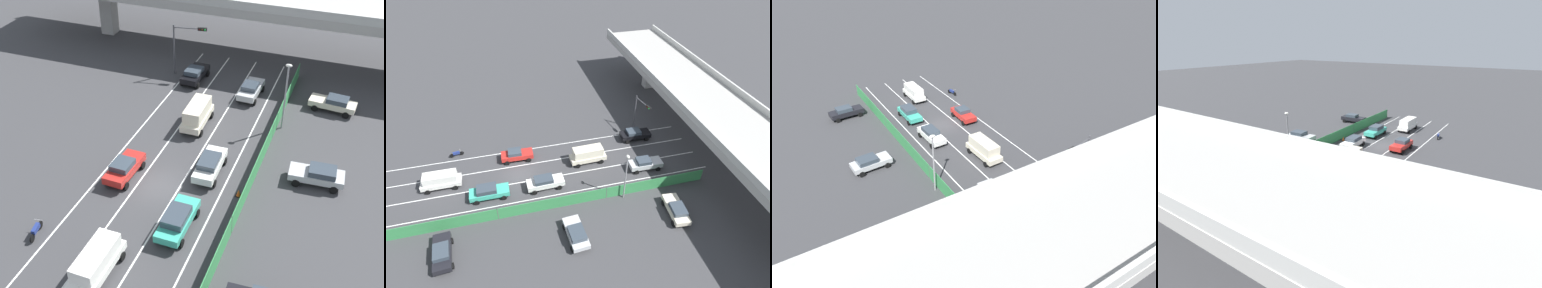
{
  "view_description": "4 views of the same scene",
  "coord_description": "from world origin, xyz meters",
  "views": [
    {
      "loc": [
        13.24,
        -27.74,
        25.55
      ],
      "look_at": [
        1.31,
        4.06,
        1.69
      ],
      "focal_mm": 46.51,
      "sensor_mm": 36.0,
      "label": 1
    },
    {
      "loc": [
        33.26,
        -0.74,
        29.77
      ],
      "look_at": [
        -2.64,
        8.69,
        1.34
      ],
      "focal_mm": 31.08,
      "sensor_mm": 36.0,
      "label": 2
    },
    {
      "loc": [
        19.45,
        37.17,
        23.11
      ],
      "look_at": [
        1.2,
        7.28,
        1.14
      ],
      "focal_mm": 32.85,
      "sensor_mm": 36.0,
      "label": 3
    },
    {
      "loc": [
        -17.94,
        37.04,
        14.79
      ],
      "look_at": [
        2.3,
        5.33,
        1.47
      ],
      "focal_mm": 27.38,
      "sensor_mm": 36.0,
      "label": 4
    }
  ],
  "objects": [
    {
      "name": "ground_plane",
      "position": [
        0.0,
        0.0,
        0.0
      ],
      "size": [
        300.0,
        300.0,
        0.0
      ],
      "primitive_type": "plane",
      "color": "#38383A"
    },
    {
      "name": "car_taxi_teal",
      "position": [
        3.22,
        -3.98,
        0.92
      ],
      "size": [
        2.02,
        4.7,
        1.66
      ],
      "color": "teal",
      "rests_on": "ground"
    },
    {
      "name": "parked_sedan_cream",
      "position": [
        11.47,
        16.59,
        0.86
      ],
      "size": [
        4.62,
        2.32,
        1.52
      ],
      "color": "beige",
      "rests_on": "ground"
    },
    {
      "name": "traffic_light",
      "position": [
        -5.0,
        18.8,
        4.04
      ],
      "size": [
        3.63,
        0.85,
        5.72
      ],
      "color": "#47474C",
      "rests_on": "ground"
    },
    {
      "name": "elevated_overpass",
      "position": [
        0.0,
        26.56,
        6.46
      ],
      "size": [
        57.97,
        10.03,
        8.01
      ],
      "color": "#A09E99",
      "rests_on": "ground"
    },
    {
      "name": "street_lamp",
      "position": [
        7.39,
        11.77,
        4.02
      ],
      "size": [
        0.6,
        0.36,
        6.55
      ],
      "color": "gray",
      "rests_on": "ground"
    },
    {
      "name": "car_sedan_black",
      "position": [
        -3.45,
        17.67,
        0.89
      ],
      "size": [
        2.15,
        4.45,
        1.58
      ],
      "color": "black",
      "rests_on": "ground"
    },
    {
      "name": "lane_line_mid_right",
      "position": [
        1.65,
        3.28,
        0.0
      ],
      "size": [
        0.14,
        42.56,
        0.01
      ],
      "primitive_type": "cube",
      "color": "silver",
      "rests_on": "ground"
    },
    {
      "name": "car_van_white",
      "position": [
        -0.07,
        -9.64,
        1.2
      ],
      "size": [
        2.05,
        4.86,
        2.1
      ],
      "color": "silver",
      "rests_on": "ground"
    },
    {
      "name": "lane_line_mid_left",
      "position": [
        -1.65,
        3.28,
        0.0
      ],
      "size": [
        0.14,
        42.56,
        0.01
      ],
      "primitive_type": "cube",
      "color": "silver",
      "rests_on": "ground"
    },
    {
      "name": "car_van_cream",
      "position": [
        -0.17,
        9.42,
        1.28
      ],
      "size": [
        2.15,
        4.91,
        2.27
      ],
      "color": "beige",
      "rests_on": "ground"
    },
    {
      "name": "lane_line_right_edge",
      "position": [
        4.96,
        3.28,
        0.0
      ],
      "size": [
        0.14,
        42.56,
        0.01
      ],
      "primitive_type": "cube",
      "color": "silver",
      "rests_on": "ground"
    },
    {
      "name": "motorcycle",
      "position": [
        -5.91,
        -8.05,
        0.46
      ],
      "size": [
        0.63,
        1.93,
        0.93
      ],
      "color": "black",
      "rests_on": "ground"
    },
    {
      "name": "car_hatchback_white",
      "position": [
        3.3,
        2.89,
        0.92
      ],
      "size": [
        2.04,
        4.66,
        1.62
      ],
      "color": "silver",
      "rests_on": "ground"
    },
    {
      "name": "car_sedan_silver",
      "position": [
        3.13,
        16.4,
        0.89
      ],
      "size": [
        2.08,
        4.44,
        1.61
      ],
      "color": "#B7BABC",
      "rests_on": "ground"
    },
    {
      "name": "traffic_cone",
      "position": [
        6.33,
        0.99,
        0.3
      ],
      "size": [
        0.47,
        0.47,
        0.65
      ],
      "color": "orange",
      "rests_on": "ground"
    },
    {
      "name": "lane_line_left_edge",
      "position": [
        -4.96,
        3.28,
        0.0
      ],
      "size": [
        0.14,
        42.56,
        0.01
      ],
      "primitive_type": "cube",
      "color": "silver",
      "rests_on": "ground"
    },
    {
      "name": "parked_sedan_dark",
      "position": [
        10.66,
        -8.92,
        0.9
      ],
      "size": [
        4.66,
        2.19,
        1.6
      ],
      "color": "black",
      "rests_on": "ground"
    },
    {
      "name": "parked_wagon_silver",
      "position": [
        11.77,
        4.71,
        0.87
      ],
      "size": [
        4.44,
        2.28,
        1.52
      ],
      "color": "#B2B5B7",
      "rests_on": "ground"
    },
    {
      "name": "green_fence",
      "position": [
        6.97,
        3.28,
        0.83
      ],
      "size": [
        0.1,
        38.66,
        1.66
      ],
      "color": "#338447",
      "rests_on": "ground"
    },
    {
      "name": "car_sedan_red",
      "position": [
        -3.06,
        0.08,
        0.89
      ],
      "size": [
        2.07,
        4.34,
        1.61
      ],
      "color": "red",
      "rests_on": "ground"
    }
  ]
}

